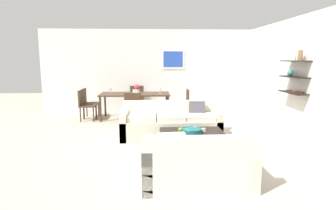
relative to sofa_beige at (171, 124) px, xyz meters
name	(u,v)px	position (x,y,z in m)	size (l,w,h in m)	color
ground_plane	(166,141)	(-0.12, -0.34, -0.29)	(18.00, 18.00, 0.00)	#BCB29E
back_wall_unit	(170,71)	(0.19, 3.19, 1.06)	(8.40, 0.09, 2.70)	silver
right_wall_shelf_unit	(294,76)	(2.91, 0.26, 1.06)	(0.34, 8.20, 2.70)	silver
sofa_beige	(171,124)	(0.00, 0.00, 0.00)	(2.19, 0.90, 0.78)	beige
loveseat_white	(197,164)	(0.20, -2.46, 0.00)	(1.53, 0.90, 0.78)	silver
coffee_table	(193,143)	(0.33, -1.18, -0.10)	(1.20, 1.06, 0.38)	black
decorative_bowl	(192,131)	(0.31, -1.14, 0.14)	(0.37, 0.37, 0.09)	#19666B
candle_jar	(203,130)	(0.55, -1.07, 0.12)	(0.09, 0.09, 0.07)	silver
apple_on_coffee_table	(180,130)	(0.11, -1.05, 0.13)	(0.09, 0.09, 0.09)	#669E2D
dining_table	(135,96)	(-0.92, 2.03, 0.39)	(2.01, 0.93, 0.75)	#422D1E
dining_chair_left_far	(88,101)	(-2.33, 2.24, 0.21)	(0.44, 0.44, 0.88)	#422D1E
dining_chair_left_near	(85,103)	(-2.33, 1.82, 0.21)	(0.44, 0.44, 0.88)	#422D1E
dining_chair_foot	(133,107)	(-0.92, 1.16, 0.21)	(0.44, 0.44, 0.88)	#422D1E
dining_chair_right_near	(184,102)	(0.49, 1.82, 0.21)	(0.44, 0.44, 0.88)	#422D1E
dining_chair_head	(137,98)	(-0.92, 2.90, 0.21)	(0.44, 0.44, 0.88)	#422D1E
wine_glass_foot	(134,91)	(-0.92, 1.62, 0.57)	(0.07, 0.07, 0.15)	silver
wine_glass_left_far	(110,90)	(-1.65, 2.14, 0.56)	(0.07, 0.07, 0.15)	silver
wine_glass_right_near	(160,90)	(-0.19, 1.91, 0.57)	(0.06, 0.06, 0.16)	silver
wine_glass_head	(136,88)	(-0.92, 2.44, 0.57)	(0.07, 0.07, 0.16)	silver
centerpiece_vase	(137,89)	(-0.86, 2.05, 0.59)	(0.16, 0.16, 0.26)	silver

